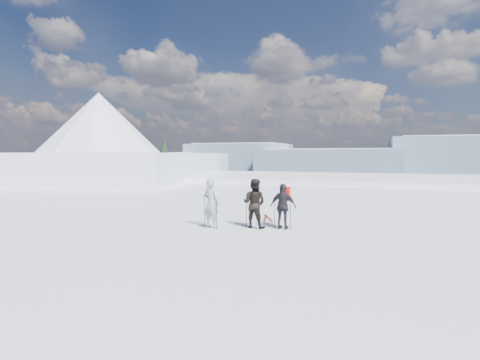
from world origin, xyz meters
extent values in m
plane|color=white|center=(0.00, 60.00, -17.50)|extent=(220.00, 208.01, 71.62)
cube|color=white|center=(0.00, 30.00, -6.50)|extent=(180.00, 16.00, 14.00)
plane|color=#234051|center=(0.00, 290.00, -30.00)|extent=(820.00, 820.00, 0.00)
cube|color=slate|center=(-280.00, 440.00, -13.00)|extent=(150.00, 80.00, 34.00)
cube|color=white|center=(-280.00, 440.00, 1.00)|extent=(127.50, 70.00, 8.00)
cube|color=slate|center=(-160.00, 470.00, -7.00)|extent=(130.00, 80.00, 46.00)
cube|color=white|center=(-160.00, 470.00, 13.00)|extent=(110.50, 70.00, 8.00)
cube|color=slate|center=(-40.00, 440.00, -11.00)|extent=(160.00, 80.00, 38.00)
cube|color=white|center=(-40.00, 440.00, 5.00)|extent=(136.00, 70.00, 8.00)
cube|color=slate|center=(100.00, 470.00, -4.00)|extent=(140.00, 80.00, 52.00)
cube|color=white|center=(100.00, 470.00, 19.00)|extent=(119.00, 70.00, 8.00)
cube|color=white|center=(-28.00, 28.00, -5.00)|extent=(29.19, 35.68, 16.00)
cone|color=white|center=(-25.00, 22.00, 5.00)|extent=(18.00, 18.00, 9.00)
cone|color=white|center=(-33.00, 32.00, 1.00)|extent=(16.00, 16.00, 8.00)
cube|color=#2D2B28|center=(-22.00, 36.00, -9.00)|extent=(21.55, 17.87, 14.25)
cone|color=black|center=(-19.00, 35.00, -3.00)|extent=(5.60, 5.60, 10.00)
cone|color=black|center=(-18.00, 32.00, -3.00)|extent=(5.60, 5.60, 10.00)
cone|color=black|center=(-22.00, 28.00, -3.50)|extent=(5.04, 5.04, 9.00)
cone|color=black|center=(-25.00, 31.00, -2.50)|extent=(6.16, 6.16, 11.00)
cone|color=black|center=(-24.00, 34.00, -1.50)|extent=(7.28, 7.28, 13.00)
cone|color=black|center=(-20.00, 30.00, -2.50)|extent=(6.16, 6.16, 11.00)
cone|color=black|center=(-27.00, 36.00, -2.00)|extent=(6.72, 6.72, 12.00)
imported|color=#91979F|center=(-3.19, 1.53, 0.97)|extent=(0.81, 0.64, 1.95)
imported|color=black|center=(-1.60, 2.09, 0.97)|extent=(1.01, 0.82, 1.93)
imported|color=black|center=(-0.48, 2.20, 0.88)|extent=(1.07, 0.53, 1.76)
cube|color=red|center=(-0.45, 2.45, 2.03)|extent=(0.39, 0.25, 0.54)
cylinder|color=black|center=(-3.43, 1.40, 0.67)|extent=(0.02, 0.02, 1.34)
cylinder|color=black|center=(-2.92, 1.39, 0.59)|extent=(0.02, 0.02, 1.17)
cylinder|color=black|center=(-1.91, 2.01, 0.68)|extent=(0.02, 0.02, 1.35)
cylinder|color=black|center=(-1.35, 1.96, 0.56)|extent=(0.02, 0.02, 1.13)
cylinder|color=black|center=(-0.78, 2.11, 0.64)|extent=(0.02, 0.02, 1.28)
cylinder|color=black|center=(-0.16, 2.07, 0.67)|extent=(0.02, 0.02, 1.35)
cube|color=black|center=(-1.75, 4.35, 0.01)|extent=(0.42, 1.68, 0.03)
cube|color=black|center=(-1.61, 4.35, 0.01)|extent=(0.81, 1.57, 0.03)
camera|label=1|loc=(2.49, -11.85, 2.90)|focal=28.00mm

